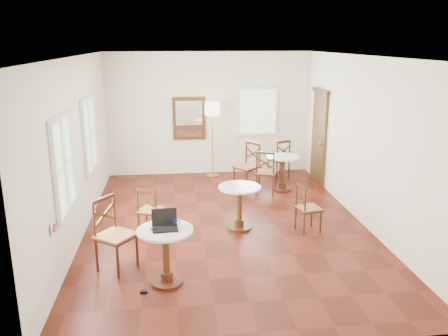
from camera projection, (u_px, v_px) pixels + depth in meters
name	position (u px, v px, depth m)	size (l,w,h in m)	color
ground	(226.00, 225.00, 8.39)	(7.00, 7.00, 0.00)	#51170D
room_shell	(221.00, 120.00, 8.14)	(5.02, 7.02, 3.01)	white
cafe_table_near	(166.00, 250.00, 6.25)	(0.76, 0.76, 0.81)	#462111
cafe_table_mid	(239.00, 203.00, 8.12)	(0.75, 0.75, 0.79)	#462111
cafe_table_back	(283.00, 169.00, 10.26)	(0.73, 0.73, 0.78)	#462111
chair_near_a	(150.00, 210.00, 7.91)	(0.52, 0.52, 0.87)	#462111
chair_near_b	(114.00, 235.00, 6.65)	(0.70, 0.70, 1.08)	#462111
chair_mid_a	(266.00, 172.00, 10.02)	(0.58, 0.58, 0.97)	#462111
chair_mid_b	(307.00, 208.00, 8.03)	(0.47, 0.47, 0.85)	#462111
chair_back_a	(279.00, 159.00, 11.16)	(0.58, 0.58, 0.96)	#462111
chair_back_b	(248.00, 166.00, 10.34)	(0.68, 0.68, 1.05)	#462111
floor_lamp	(212.00, 114.00, 10.99)	(0.36, 0.36, 1.84)	#BF8C3F
laptop	(165.00, 224.00, 6.20)	(0.36, 0.30, 0.24)	black
mouse	(154.00, 229.00, 6.13)	(0.11, 0.07, 0.04)	black
navy_mug	(175.00, 222.00, 6.27)	(0.13, 0.08, 0.10)	#0F1234
water_glass	(158.00, 222.00, 6.30)	(0.06, 0.06, 0.09)	white
power_adapter	(144.00, 292.00, 6.13)	(0.09, 0.05, 0.04)	black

